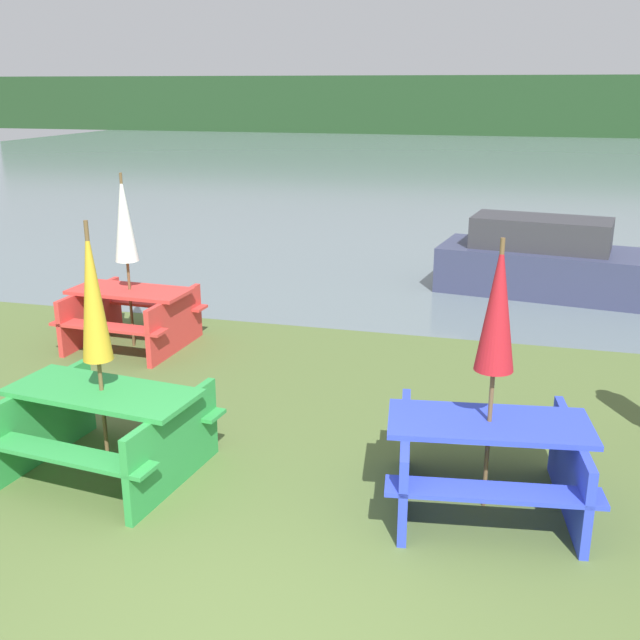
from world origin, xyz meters
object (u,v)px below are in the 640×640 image
object	(u,v)px
picnic_table_blue	(487,455)
umbrella_crimson	(498,308)
picnic_table_red	(131,313)
umbrella_gold	(92,294)
picnic_table_green	(105,423)
boat	(585,268)
umbrella_white	(124,219)

from	to	relation	value
picnic_table_blue	umbrella_crimson	xyz separation A→B (m)	(0.00, 0.00, 1.25)
picnic_table_red	umbrella_gold	bearing A→B (deg)	-65.46
picnic_table_green	picnic_table_red	distance (m)	3.45
picnic_table_green	picnic_table_blue	size ratio (longest dim) A/B	1.03
picnic_table_green	umbrella_crimson	size ratio (longest dim) A/B	0.82
picnic_table_blue	boat	xyz separation A→B (m)	(1.23, 6.96, 0.03)
boat	umbrella_white	bearing A→B (deg)	-136.90
umbrella_crimson	boat	distance (m)	7.17
picnic_table_green	picnic_table_blue	bearing A→B (deg)	4.88
umbrella_gold	boat	size ratio (longest dim) A/B	0.44
picnic_table_red	boat	world-z (taller)	boat
umbrella_gold	boat	xyz separation A→B (m)	(4.52, 7.24, -1.17)
picnic_table_green	umbrella_gold	distance (m)	1.18
umbrella_crimson	picnic_table_red	bearing A→B (deg)	148.82
picnic_table_green	picnic_table_red	xyz separation A→B (m)	(-1.43, 3.14, -0.01)
umbrella_crimson	picnic_table_green	bearing A→B (deg)	-175.12
umbrella_crimson	boat	xyz separation A→B (m)	(1.23, 6.96, -1.22)
umbrella_gold	picnic_table_red	bearing A→B (deg)	114.54
umbrella_crimson	picnic_table_blue	bearing A→B (deg)	180.00
umbrella_gold	picnic_table_green	bearing A→B (deg)	90.00
umbrella_gold	boat	distance (m)	8.61
umbrella_white	umbrella_gold	xyz separation A→B (m)	(1.43, -3.14, -0.05)
picnic_table_blue	picnic_table_green	bearing A→B (deg)	-175.12
umbrella_crimson	umbrella_gold	world-z (taller)	umbrella_gold
picnic_table_red	umbrella_white	xyz separation A→B (m)	(0.00, -0.00, 1.24)
picnic_table_blue	picnic_table_red	bearing A→B (deg)	148.82
picnic_table_green	umbrella_white	size ratio (longest dim) A/B	0.80
picnic_table_green	umbrella_crimson	world-z (taller)	umbrella_crimson
picnic_table_blue	umbrella_crimson	world-z (taller)	umbrella_crimson
picnic_table_red	umbrella_white	bearing A→B (deg)	-90.00
picnic_table_blue	picnic_table_red	size ratio (longest dim) A/B	1.10
umbrella_white	umbrella_gold	world-z (taller)	umbrella_white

